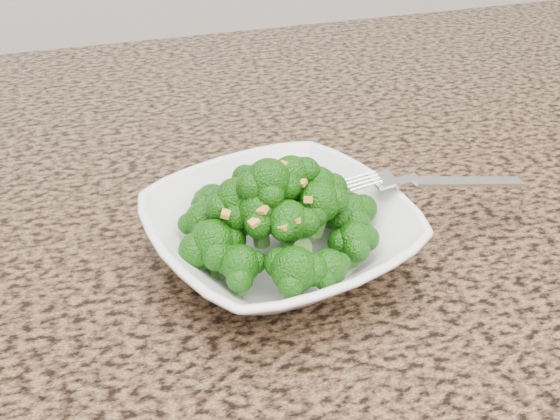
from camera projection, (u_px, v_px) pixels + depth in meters
name	position (u px, v px, depth m)	size (l,w,h in m)	color
granite_counter	(174.00, 281.00, 0.57)	(1.64, 1.04, 0.03)	brown
bowl	(280.00, 236.00, 0.56)	(0.20, 0.20, 0.05)	white
broccoli_pile	(280.00, 175.00, 0.53)	(0.18, 0.18, 0.06)	#145109
garlic_topping	(280.00, 133.00, 0.51)	(0.11, 0.11, 0.01)	gold
fork	(410.00, 180.00, 0.57)	(0.18, 0.03, 0.01)	silver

